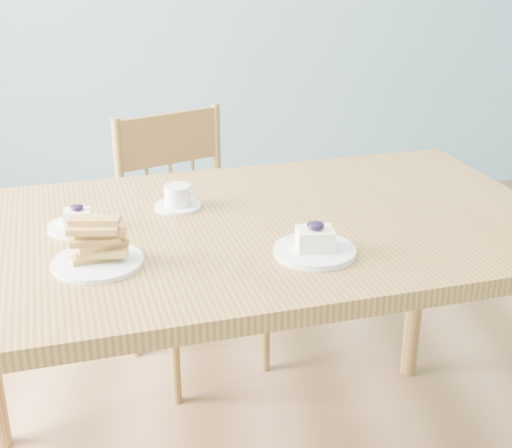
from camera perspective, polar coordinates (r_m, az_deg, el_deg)
The scene contains 6 objects.
dining_table at distance 1.77m, azimuth -0.48°, elevation -2.33°, with size 1.65×1.15×0.81m.
dining_chair at distance 2.48m, azimuth -5.28°, elevation -1.58°, with size 0.55×0.54×0.90m.
cheesecake_plate_near at distance 1.58m, azimuth 4.73°, elevation -1.75°, with size 0.18×0.18×0.08m.
cheesecake_plate_far at distance 1.76m, azimuth -14.03°, elevation 0.11°, with size 0.15×0.15×0.06m.
coffee_cup at distance 1.84m, azimuth -6.25°, elevation 2.05°, with size 0.12×0.12×0.06m.
biscotti_plate at distance 1.55m, azimuth -12.63°, elevation -2.02°, with size 0.19×0.19×0.10m.
Camera 1 is at (-0.20, -1.58, 1.48)m, focal length 50.00 mm.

